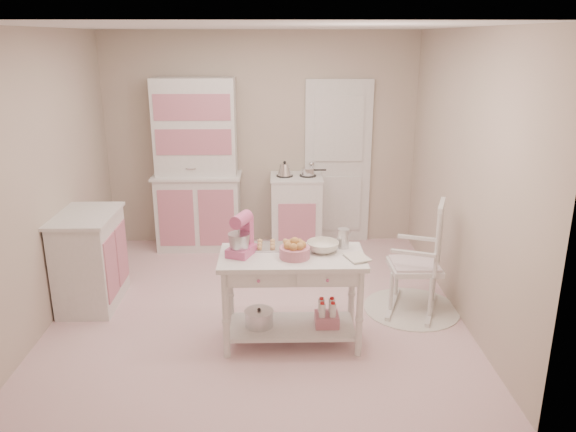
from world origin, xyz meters
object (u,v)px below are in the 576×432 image
(hutch, at_px, (196,166))
(work_table, at_px, (292,299))
(stand_mixer, at_px, (241,235))
(stove, at_px, (296,212))
(base_cabinet, at_px, (90,259))
(rocking_chair, at_px, (415,256))
(bread_basket, at_px, (295,252))

(hutch, bearing_deg, work_table, -65.10)
(hutch, height_order, stand_mixer, hutch)
(stove, bearing_deg, base_cabinet, -144.07)
(stove, bearing_deg, work_table, -93.01)
(stove, bearing_deg, stand_mixer, -103.45)
(hutch, relative_size, rocking_chair, 1.89)
(work_table, distance_m, bread_basket, 0.45)
(hutch, bearing_deg, stand_mixer, -74.03)
(stove, relative_size, rocking_chair, 0.84)
(stove, xyz_separation_m, rocking_chair, (1.06, -1.71, 0.09))
(stand_mixer, height_order, bread_basket, stand_mixer)
(work_table, xyz_separation_m, stand_mixer, (-0.42, 0.02, 0.57))
(rocking_chair, bearing_deg, stand_mixer, -140.65)
(base_cabinet, distance_m, work_table, 2.09)
(hutch, relative_size, base_cabinet, 2.26)
(rocking_chair, bearing_deg, stove, 142.08)
(hutch, height_order, work_table, hutch)
(work_table, bearing_deg, hutch, 114.90)
(rocking_chair, bearing_deg, work_table, -133.80)
(stand_mixer, xyz_separation_m, bread_basket, (0.44, -0.07, -0.12))
(stand_mixer, bearing_deg, hutch, 128.43)
(stove, distance_m, work_table, 2.28)
(rocking_chair, xyz_separation_m, stand_mixer, (-1.60, -0.55, 0.42))
(base_cabinet, bearing_deg, work_table, -22.20)
(stove, xyz_separation_m, base_cabinet, (-2.05, -1.49, 0.00))
(base_cabinet, xyz_separation_m, stand_mixer, (1.51, -0.77, 0.51))
(hutch, distance_m, stand_mixer, 2.40)
(stove, height_order, rocking_chair, rocking_chair)
(hutch, height_order, base_cabinet, hutch)
(stove, height_order, base_cabinet, same)
(bread_basket, bearing_deg, work_table, 111.80)
(base_cabinet, relative_size, bread_basket, 3.68)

